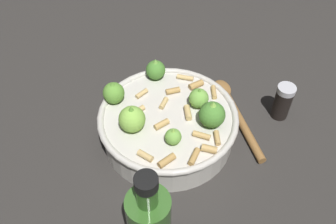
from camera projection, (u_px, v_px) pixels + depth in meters
ground_plane at (168, 136)px, 0.73m from camera, size 2.40×2.40×0.00m
cooking_pan at (168, 123)px, 0.70m from camera, size 0.26×0.26×0.12m
pepper_shaker at (283, 102)px, 0.74m from camera, size 0.04×0.04×0.08m
wooden_spoon at (235, 112)px, 0.77m from camera, size 0.23×0.07×0.02m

